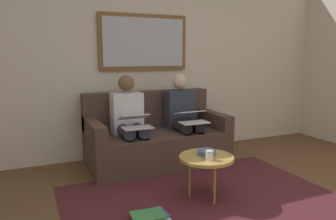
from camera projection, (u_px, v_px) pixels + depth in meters
wall_rear at (142, 61)px, 4.46m from camera, size 6.00×0.12×2.60m
area_rug at (204, 200)px, 3.09m from camera, size 2.60×1.80×0.01m
couch at (155, 138)px, 4.18m from camera, size 1.74×0.90×0.90m
framed_mirror at (144, 42)px, 4.33m from camera, size 1.23×0.05×0.74m
coffee_table at (206, 158)px, 3.09m from camera, size 0.53×0.53×0.42m
cup at (209, 155)px, 2.99m from camera, size 0.07×0.07×0.09m
bowl at (207, 152)px, 3.15m from camera, size 0.18×0.18×0.05m
person_left at (183, 115)px, 4.22m from camera, size 0.38×0.58×1.14m
laptop_white at (192, 117)px, 3.99m from camera, size 0.35×0.33×0.14m
person_right at (129, 119)px, 3.93m from camera, size 0.38×0.58×1.14m
laptop_silver at (135, 122)px, 3.71m from camera, size 0.34×0.34×0.15m
magazine_stack at (150, 216)px, 2.73m from camera, size 0.33×0.26×0.05m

